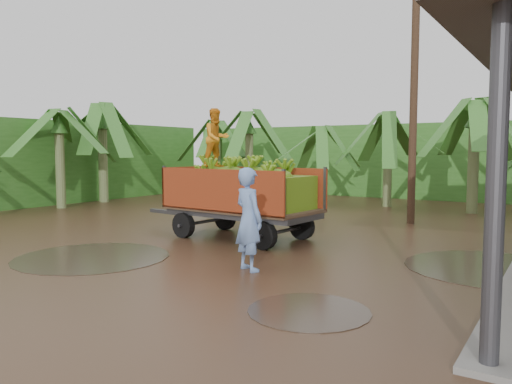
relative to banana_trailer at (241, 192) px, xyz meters
The scene contains 7 objects.
ground 2.35m from the banana_trailer, 46.73° to the right, with size 100.00×100.00×0.00m, color black.
hedge_north 14.57m from the banana_trailer, 92.47° to the left, with size 22.00×3.00×3.60m, color #2D661E.
hedge_west 12.89m from the banana_trailer, 168.62° to the left, with size 3.00×18.00×3.60m, color #2D661E.
banana_trailer is the anchor object (origin of this frame).
man_blue 3.53m from the banana_trailer, 53.41° to the right, with size 0.73×0.48×2.00m, color #6F90CA.
utility_pole 6.59m from the banana_trailer, 59.44° to the left, with size 1.20×0.24×7.94m.
banana_plants 6.51m from the banana_trailer, 128.08° to the left, with size 24.40×21.05×4.47m.
Camera 1 is at (5.96, -9.33, 2.33)m, focal length 35.00 mm.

